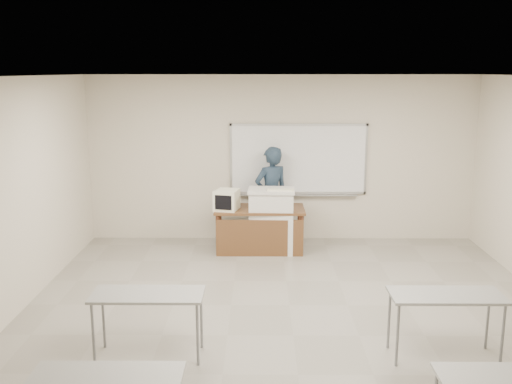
{
  "coord_description": "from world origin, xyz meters",
  "views": [
    {
      "loc": [
        -0.4,
        -6.23,
        3.07
      ],
      "look_at": [
        -0.46,
        2.2,
        1.27
      ],
      "focal_mm": 40.0,
      "sensor_mm": 36.0,
      "label": 1
    }
  ],
  "objects_px": {
    "whiteboard": "(298,160)",
    "presenter": "(271,195)",
    "crt_monitor": "(227,200)",
    "mouse": "(290,206)",
    "podium": "(271,221)",
    "keyboard": "(281,190)",
    "laptop": "(270,206)",
    "instructor_desk": "(260,220)"
  },
  "relations": [
    {
      "from": "podium",
      "to": "presenter",
      "type": "xyz_separation_m",
      "value": [
        0.01,
        0.51,
        0.33
      ]
    },
    {
      "from": "whiteboard",
      "to": "presenter",
      "type": "xyz_separation_m",
      "value": [
        -0.49,
        -0.26,
        -0.6
      ]
    },
    {
      "from": "podium",
      "to": "keyboard",
      "type": "bearing_deg",
      "value": -36.05
    },
    {
      "from": "keyboard",
      "to": "crt_monitor",
      "type": "bearing_deg",
      "value": 179.83
    },
    {
      "from": "keyboard",
      "to": "mouse",
      "type": "bearing_deg",
      "value": 61.77
    },
    {
      "from": "instructor_desk",
      "to": "keyboard",
      "type": "bearing_deg",
      "value": -17.36
    },
    {
      "from": "podium",
      "to": "mouse",
      "type": "height_order",
      "value": "podium"
    },
    {
      "from": "crt_monitor",
      "to": "mouse",
      "type": "bearing_deg",
      "value": 23.0
    },
    {
      "from": "instructor_desk",
      "to": "keyboard",
      "type": "height_order",
      "value": "keyboard"
    },
    {
      "from": "crt_monitor",
      "to": "laptop",
      "type": "bearing_deg",
      "value": 13.82
    },
    {
      "from": "crt_monitor",
      "to": "mouse",
      "type": "height_order",
      "value": "crt_monitor"
    },
    {
      "from": "laptop",
      "to": "whiteboard",
      "type": "bearing_deg",
      "value": 37.35
    },
    {
      "from": "instructor_desk",
      "to": "podium",
      "type": "bearing_deg",
      "value": 3.24
    },
    {
      "from": "laptop",
      "to": "keyboard",
      "type": "bearing_deg",
      "value": -49.3
    },
    {
      "from": "whiteboard",
      "to": "crt_monitor",
      "type": "height_order",
      "value": "whiteboard"
    },
    {
      "from": "laptop",
      "to": "podium",
      "type": "bearing_deg",
      "value": 36.82
    },
    {
      "from": "instructor_desk",
      "to": "keyboard",
      "type": "relative_size",
      "value": 3.45
    },
    {
      "from": "instructor_desk",
      "to": "crt_monitor",
      "type": "height_order",
      "value": "crt_monitor"
    },
    {
      "from": "podium",
      "to": "mouse",
      "type": "distance_m",
      "value": 0.42
    },
    {
      "from": "podium",
      "to": "keyboard",
      "type": "distance_m",
      "value": 0.59
    },
    {
      "from": "whiteboard",
      "to": "crt_monitor",
      "type": "distance_m",
      "value": 1.58
    },
    {
      "from": "crt_monitor",
      "to": "podium",
      "type": "bearing_deg",
      "value": 15.72
    },
    {
      "from": "crt_monitor",
      "to": "laptop",
      "type": "xyz_separation_m",
      "value": [
        0.73,
        -0.0,
        -0.11
      ]
    },
    {
      "from": "podium",
      "to": "presenter",
      "type": "bearing_deg",
      "value": 92.0
    },
    {
      "from": "instructor_desk",
      "to": "podium",
      "type": "height_order",
      "value": "podium"
    },
    {
      "from": "whiteboard",
      "to": "crt_monitor",
      "type": "xyz_separation_m",
      "value": [
        -1.25,
        -0.79,
        -0.56
      ]
    },
    {
      "from": "laptop",
      "to": "keyboard",
      "type": "xyz_separation_m",
      "value": [
        0.17,
        -0.1,
        0.31
      ]
    },
    {
      "from": "crt_monitor",
      "to": "mouse",
      "type": "relative_size",
      "value": 4.47
    },
    {
      "from": "podium",
      "to": "laptop",
      "type": "bearing_deg",
      "value": -121.01
    },
    {
      "from": "whiteboard",
      "to": "keyboard",
      "type": "height_order",
      "value": "whiteboard"
    },
    {
      "from": "instructor_desk",
      "to": "whiteboard",
      "type": "bearing_deg",
      "value": 47.86
    },
    {
      "from": "podium",
      "to": "crt_monitor",
      "type": "relative_size",
      "value": 2.59
    },
    {
      "from": "presenter",
      "to": "mouse",
      "type": "bearing_deg",
      "value": 104.9
    },
    {
      "from": "laptop",
      "to": "presenter",
      "type": "xyz_separation_m",
      "value": [
        0.02,
        0.54,
        0.07
      ]
    },
    {
      "from": "podium",
      "to": "crt_monitor",
      "type": "height_order",
      "value": "podium"
    },
    {
      "from": "podium",
      "to": "keyboard",
      "type": "xyz_separation_m",
      "value": [
        0.15,
        -0.12,
        0.56
      ]
    },
    {
      "from": "whiteboard",
      "to": "presenter",
      "type": "height_order",
      "value": "whiteboard"
    },
    {
      "from": "whiteboard",
      "to": "instructor_desk",
      "type": "height_order",
      "value": "whiteboard"
    },
    {
      "from": "mouse",
      "to": "keyboard",
      "type": "height_order",
      "value": "keyboard"
    },
    {
      "from": "mouse",
      "to": "presenter",
      "type": "relative_size",
      "value": 0.05
    },
    {
      "from": "whiteboard",
      "to": "podium",
      "type": "distance_m",
      "value": 1.3
    },
    {
      "from": "whiteboard",
      "to": "laptop",
      "type": "height_order",
      "value": "whiteboard"
    }
  ]
}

